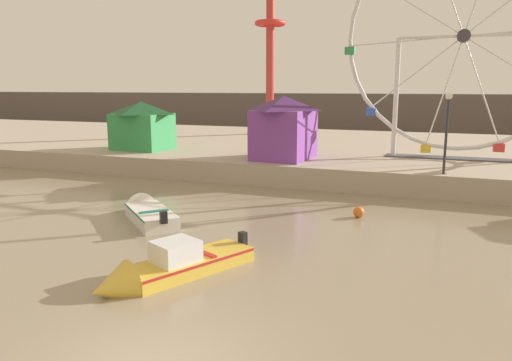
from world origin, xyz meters
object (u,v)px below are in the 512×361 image
object	(u,v)px
motorboat_white_red_stripe	(147,212)
carnival_booth_green_kiosk	(142,125)
carnival_booth_purple_stall	(284,126)
mooring_buoy_orange	(359,212)
drop_tower_red_tower	(270,50)
ferris_wheel_white_frame	(463,40)
motorboat_mustard_yellow	(164,269)
promenade_lamp_near	(447,121)

from	to	relation	value
motorboat_white_red_stripe	carnival_booth_green_kiosk	size ratio (longest dim) A/B	1.00
carnival_booth_purple_stall	mooring_buoy_orange	distance (m)	9.28
motorboat_white_red_stripe	drop_tower_red_tower	bearing A→B (deg)	-40.05
motorboat_white_red_stripe	mooring_buoy_orange	xyz separation A→B (m)	(7.91, 3.23, -0.07)
ferris_wheel_white_frame	motorboat_mustard_yellow	bearing A→B (deg)	-112.20
motorboat_mustard_yellow	mooring_buoy_orange	distance (m)	9.29
carnival_booth_purple_stall	drop_tower_red_tower	bearing A→B (deg)	116.14
drop_tower_red_tower	carnival_booth_purple_stall	world-z (taller)	drop_tower_red_tower
drop_tower_red_tower	carnival_booth_green_kiosk	size ratio (longest dim) A/B	3.89
ferris_wheel_white_frame	drop_tower_red_tower	bearing A→B (deg)	144.12
ferris_wheel_white_frame	carnival_booth_purple_stall	distance (m)	10.84
drop_tower_red_tower	carnival_booth_purple_stall	bearing A→B (deg)	-67.89
mooring_buoy_orange	promenade_lamp_near	bearing A→B (deg)	57.61
motorboat_white_red_stripe	ferris_wheel_white_frame	xyz separation A→B (m)	(11.64, 13.66, 7.43)
motorboat_mustard_yellow	carnival_booth_green_kiosk	world-z (taller)	carnival_booth_green_kiosk
motorboat_mustard_yellow	motorboat_white_red_stripe	xyz separation A→B (m)	(-3.95, 5.18, -0.01)
carnival_booth_purple_stall	motorboat_white_red_stripe	bearing A→B (deg)	-99.68
carnival_booth_purple_stall	promenade_lamp_near	world-z (taller)	promenade_lamp_near
motorboat_mustard_yellow	motorboat_white_red_stripe	size ratio (longest dim) A/B	1.27
carnival_booth_green_kiosk	carnival_booth_purple_stall	world-z (taller)	carnival_booth_purple_stall
ferris_wheel_white_frame	promenade_lamp_near	size ratio (longest dim) A/B	3.45
promenade_lamp_near	mooring_buoy_orange	distance (m)	6.80
motorboat_white_red_stripe	promenade_lamp_near	bearing A→B (deg)	-101.18
motorboat_white_red_stripe	mooring_buoy_orange	size ratio (longest dim) A/B	8.84
drop_tower_red_tower	mooring_buoy_orange	distance (m)	25.31
drop_tower_red_tower	carnival_booth_purple_stall	distance (m)	16.23
mooring_buoy_orange	motorboat_mustard_yellow	bearing A→B (deg)	-115.23
ferris_wheel_white_frame	motorboat_white_red_stripe	bearing A→B (deg)	-130.43
ferris_wheel_white_frame	promenade_lamp_near	distance (m)	6.85
motorboat_white_red_stripe	ferris_wheel_white_frame	distance (m)	19.42
ferris_wheel_white_frame	carnival_booth_purple_stall	xyz separation A→B (m)	(-9.14, -3.43, -4.72)
ferris_wheel_white_frame	carnival_booth_green_kiosk	xyz separation A→B (m)	(-19.13, -2.56, -4.95)
motorboat_white_red_stripe	promenade_lamp_near	distance (m)	14.17
motorboat_mustard_yellow	carnival_booth_purple_stall	distance (m)	15.71
drop_tower_red_tower	promenade_lamp_near	xyz separation A→B (m)	(14.34, -16.26, -4.62)
motorboat_mustard_yellow	promenade_lamp_near	bearing A→B (deg)	177.91
promenade_lamp_near	motorboat_mustard_yellow	bearing A→B (deg)	-118.00
carnival_booth_green_kiosk	mooring_buoy_orange	size ratio (longest dim) A/B	8.88
motorboat_mustard_yellow	carnival_booth_green_kiosk	bearing A→B (deg)	-118.97
motorboat_mustard_yellow	carnival_booth_green_kiosk	xyz separation A→B (m)	(-11.45, 16.28, 2.48)
ferris_wheel_white_frame	mooring_buoy_orange	size ratio (longest dim) A/B	29.71
carnival_booth_purple_stall	mooring_buoy_orange	xyz separation A→B (m)	(5.42, -7.00, -2.79)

